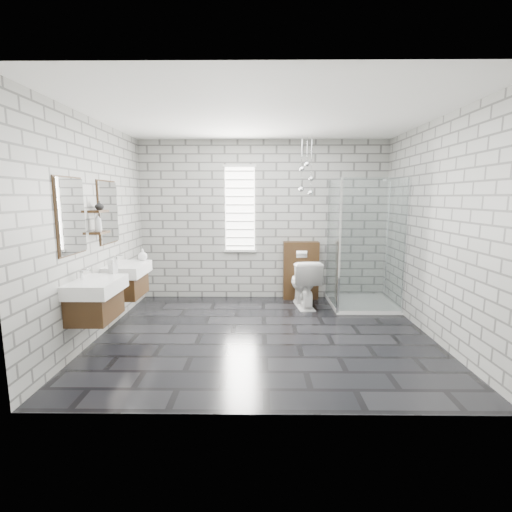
{
  "coord_description": "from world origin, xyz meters",
  "views": [
    {
      "loc": [
        -0.06,
        -4.58,
        1.75
      ],
      "look_at": [
        -0.11,
        0.35,
        0.97
      ],
      "focal_mm": 26.0,
      "sensor_mm": 36.0,
      "label": 1
    }
  ],
  "objects_px": {
    "vanity_left": "(93,288)",
    "toilet": "(304,283)",
    "vanity_right": "(125,271)",
    "shower_enclosure": "(358,277)",
    "cistern_panel": "(301,270)"
  },
  "relations": [
    {
      "from": "vanity_left",
      "to": "toilet",
      "type": "height_order",
      "value": "vanity_left"
    },
    {
      "from": "vanity_right",
      "to": "shower_enclosure",
      "type": "xyz_separation_m",
      "value": [
        3.41,
        0.81,
        -0.25
      ]
    },
    {
      "from": "vanity_left",
      "to": "cistern_panel",
      "type": "height_order",
      "value": "vanity_left"
    },
    {
      "from": "vanity_right",
      "to": "cistern_panel",
      "type": "relative_size",
      "value": 1.57
    },
    {
      "from": "shower_enclosure",
      "to": "toilet",
      "type": "height_order",
      "value": "shower_enclosure"
    },
    {
      "from": "vanity_left",
      "to": "toilet",
      "type": "bearing_deg",
      "value": 35.93
    },
    {
      "from": "vanity_left",
      "to": "toilet",
      "type": "relative_size",
      "value": 2.03
    },
    {
      "from": "vanity_left",
      "to": "cistern_panel",
      "type": "xyz_separation_m",
      "value": [
        2.56,
        2.31,
        -0.26
      ]
    },
    {
      "from": "vanity_right",
      "to": "toilet",
      "type": "xyz_separation_m",
      "value": [
        2.56,
        0.87,
        -0.37
      ]
    },
    {
      "from": "cistern_panel",
      "to": "toilet",
      "type": "xyz_separation_m",
      "value": [
        0.0,
        -0.46,
        -0.11
      ]
    },
    {
      "from": "vanity_right",
      "to": "shower_enclosure",
      "type": "distance_m",
      "value": 3.51
    },
    {
      "from": "vanity_right",
      "to": "cistern_panel",
      "type": "distance_m",
      "value": 2.89
    },
    {
      "from": "cistern_panel",
      "to": "toilet",
      "type": "height_order",
      "value": "cistern_panel"
    },
    {
      "from": "shower_enclosure",
      "to": "vanity_left",
      "type": "bearing_deg",
      "value": -152.22
    },
    {
      "from": "vanity_right",
      "to": "toilet",
      "type": "distance_m",
      "value": 2.72
    }
  ]
}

